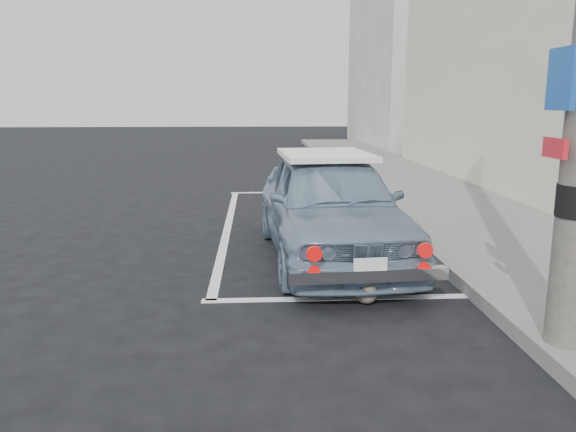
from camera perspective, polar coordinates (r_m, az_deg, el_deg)
The scene contains 8 objects.
ground at distance 6.42m, azimuth 0.63°, elevation -6.95°, with size 80.00×80.00×0.00m, color black.
sidewalk at distance 9.06m, azimuth 20.39°, elevation -1.68°, with size 2.80×40.00×0.15m, color slate.
building_far at distance 27.00m, azimuth 11.76°, elevation 15.55°, with size 3.50×10.00×8.00m, color #AFA79F.
pline_rear at distance 6.00m, azimuth 5.77°, elevation -8.31°, with size 3.00×0.12×0.01m, color silver.
pline_front at distance 12.77m, azimuth 0.94°, elevation 2.43°, with size 3.00×0.12×0.01m, color silver.
pline_side at distance 9.31m, azimuth -6.14°, elevation -1.10°, with size 0.12×7.00×0.01m, color silver.
retro_coupe at distance 7.37m, azimuth 4.32°, elevation 1.14°, with size 1.90×4.21×1.40m.
cat at distance 5.86m, azimuth 7.92°, elevation -7.55°, with size 0.25×0.54×0.29m.
Camera 1 is at (-0.41, -6.07, 2.04)m, focal length 35.00 mm.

